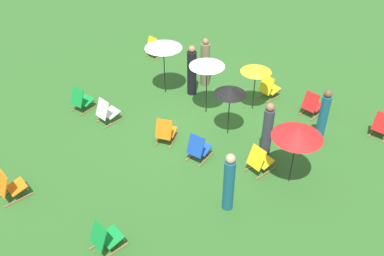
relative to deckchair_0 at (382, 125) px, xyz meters
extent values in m
plane|color=#2D6026|center=(4.53, 2.34, -0.37)|extent=(40.00, 40.00, 0.00)
cube|color=olive|center=(0.21, -0.07, -0.35)|extent=(0.11, 0.76, 0.04)
cube|color=red|center=(-0.01, -0.15, -0.10)|extent=(0.52, 0.48, 0.13)
cube|color=red|center=(0.01, 0.15, 0.18)|extent=(0.50, 0.29, 0.57)
cube|color=olive|center=(6.76, 8.07, -0.35)|extent=(0.23, 0.74, 0.04)
cube|color=olive|center=(7.19, 7.96, -0.35)|extent=(0.23, 0.74, 0.04)
cube|color=orange|center=(6.95, 7.92, -0.10)|extent=(0.57, 0.54, 0.13)
cube|color=orange|center=(7.02, 8.21, 0.18)|extent=(0.53, 0.36, 0.57)
cylinder|color=olive|center=(6.90, 7.72, -0.17)|extent=(0.43, 0.14, 0.03)
cube|color=olive|center=(3.72, 4.01, -0.35)|extent=(0.05, 0.76, 0.04)
cube|color=olive|center=(4.16, 4.02, -0.35)|extent=(0.05, 0.76, 0.04)
cube|color=#1947B7|center=(3.94, 3.91, -0.10)|extent=(0.49, 0.44, 0.13)
cube|color=#1947B7|center=(3.94, 4.21, 0.18)|extent=(0.48, 0.25, 0.57)
cylinder|color=olive|center=(3.94, 3.71, -0.17)|extent=(0.44, 0.04, 0.03)
cube|color=olive|center=(3.56, 0.01, -0.35)|extent=(0.24, 0.74, 0.04)
cube|color=olive|center=(3.99, -0.10, -0.35)|extent=(0.24, 0.74, 0.04)
cube|color=yellow|center=(3.75, -0.14, -0.10)|extent=(0.58, 0.54, 0.13)
cube|color=yellow|center=(3.83, 0.15, 0.18)|extent=(0.53, 0.37, 0.57)
cylinder|color=olive|center=(3.69, -0.33, -0.17)|extent=(0.43, 0.14, 0.03)
cube|color=olive|center=(3.65, 7.86, -0.35)|extent=(0.22, 0.75, 0.04)
cube|color=olive|center=(4.08, 7.75, -0.35)|extent=(0.22, 0.75, 0.04)
cube|color=#148C38|center=(3.84, 7.71, -0.10)|extent=(0.57, 0.54, 0.13)
cube|color=#148C38|center=(3.91, 8.00, 0.18)|extent=(0.53, 0.36, 0.57)
cylinder|color=olive|center=(3.79, 7.51, -0.17)|extent=(0.43, 0.13, 0.03)
cube|color=olive|center=(8.72, -0.18, -0.35)|extent=(0.16, 0.76, 0.04)
cube|color=olive|center=(9.15, -0.25, -0.35)|extent=(0.16, 0.76, 0.04)
cube|color=yellow|center=(8.92, -0.31, -0.10)|extent=(0.55, 0.51, 0.13)
cube|color=yellow|center=(8.97, -0.01, 0.18)|extent=(0.51, 0.32, 0.57)
cylinder|color=olive|center=(8.88, -0.51, -0.17)|extent=(0.44, 0.10, 0.03)
cube|color=olive|center=(4.98, 3.86, -0.35)|extent=(0.26, 0.74, 0.04)
cube|color=olive|center=(5.40, 3.99, -0.35)|extent=(0.26, 0.74, 0.04)
cube|color=orange|center=(5.22, 3.83, -0.10)|extent=(0.59, 0.56, 0.13)
cube|color=orange|center=(5.13, 4.12, 0.18)|extent=(0.53, 0.38, 0.57)
cylinder|color=olive|center=(5.28, 3.64, -0.17)|extent=(0.43, 0.16, 0.03)
cube|color=olive|center=(8.27, 4.16, -0.35)|extent=(0.04, 0.76, 0.04)
cube|color=olive|center=(8.71, 4.16, -0.35)|extent=(0.04, 0.76, 0.04)
cube|color=#148C38|center=(8.49, 4.06, -0.10)|extent=(0.48, 0.44, 0.13)
cube|color=#148C38|center=(8.49, 4.36, 0.18)|extent=(0.48, 0.25, 0.57)
cylinder|color=olive|center=(8.48, 3.86, -0.17)|extent=(0.44, 0.03, 0.03)
cube|color=olive|center=(1.95, 0.12, -0.35)|extent=(0.16, 0.76, 0.04)
cube|color=olive|center=(2.39, 0.05, -0.35)|extent=(0.16, 0.76, 0.04)
cube|color=red|center=(2.16, -0.02, -0.10)|extent=(0.54, 0.50, 0.13)
cube|color=red|center=(2.20, 0.28, 0.18)|extent=(0.51, 0.32, 0.57)
cylinder|color=olive|center=(2.12, -0.21, -0.17)|extent=(0.44, 0.10, 0.03)
cube|color=olive|center=(7.10, 4.22, -0.35)|extent=(0.15, 0.76, 0.04)
cube|color=olive|center=(7.53, 4.15, -0.35)|extent=(0.15, 0.76, 0.04)
cube|color=white|center=(7.30, 4.09, -0.10)|extent=(0.54, 0.50, 0.13)
cube|color=white|center=(7.35, 4.38, 0.18)|extent=(0.51, 0.32, 0.57)
cylinder|color=olive|center=(7.27, 3.89, -0.17)|extent=(0.44, 0.10, 0.03)
cube|color=olive|center=(2.06, 3.56, -0.35)|extent=(0.24, 0.74, 0.04)
cube|color=olive|center=(2.48, 3.44, -0.35)|extent=(0.24, 0.74, 0.04)
cube|color=yellow|center=(2.24, 3.40, -0.10)|extent=(0.58, 0.55, 0.13)
cube|color=yellow|center=(2.32, 3.69, 0.18)|extent=(0.53, 0.37, 0.57)
cylinder|color=olive|center=(2.19, 3.21, -0.17)|extent=(0.43, 0.14, 0.03)
cylinder|color=black|center=(1.42, 3.44, 0.51)|extent=(0.03, 0.03, 1.77)
cone|color=red|center=(1.42, 3.44, 1.27)|extent=(1.30, 1.30, 0.31)
cylinder|color=black|center=(3.87, 2.57, 0.44)|extent=(0.03, 0.03, 1.61)
cone|color=black|center=(3.87, 2.57, 1.16)|extent=(0.96, 0.96, 0.22)
cylinder|color=black|center=(6.91, 1.78, 0.58)|extent=(0.03, 0.03, 1.89)
cone|color=white|center=(6.91, 1.78, 1.44)|extent=(1.25, 1.25, 0.20)
cylinder|color=black|center=(3.90, 0.93, 0.43)|extent=(0.03, 0.03, 1.60)
cone|color=yellow|center=(3.90, 0.93, 1.14)|extent=(0.98, 0.98, 0.23)
cylinder|color=black|center=(5.05, 1.99, 0.60)|extent=(0.03, 0.03, 1.93)
cone|color=white|center=(5.05, 1.99, 1.46)|extent=(1.11, 1.11, 0.25)
cylinder|color=#195972|center=(1.43, 1.38, 0.43)|extent=(0.38, 0.38, 1.59)
sphere|color=brown|center=(1.43, 1.38, 1.32)|extent=(0.22, 0.22, 0.22)
cylinder|color=#72664C|center=(6.07, 0.54, 0.43)|extent=(0.41, 0.41, 1.59)
sphere|color=#936647|center=(6.07, 0.54, 1.32)|extent=(0.21, 0.21, 0.21)
cylinder|color=#195972|center=(2.29, 5.20, 0.37)|extent=(0.37, 0.37, 1.49)
sphere|color=tan|center=(2.29, 5.20, 1.23)|extent=(0.24, 0.24, 0.24)
cylinder|color=black|center=(6.10, 1.30, 0.43)|extent=(0.34, 0.34, 1.60)
sphere|color=#936647|center=(6.10, 1.30, 1.33)|extent=(0.23, 0.23, 0.23)
cylinder|color=#333847|center=(2.46, 2.87, 0.41)|extent=(0.33, 0.33, 1.56)
sphere|color=#936647|center=(2.46, 2.87, 1.30)|extent=(0.23, 0.23, 0.23)
camera|label=1|loc=(-1.26, 11.81, 7.65)|focal=40.12mm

